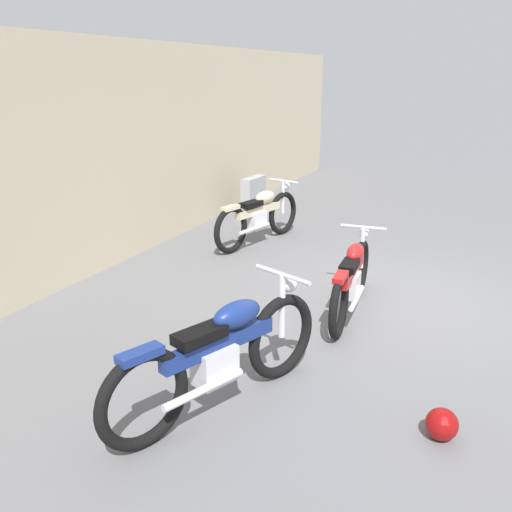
# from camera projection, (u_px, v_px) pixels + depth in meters

# --- Properties ---
(ground_plane) EXTENTS (40.00, 40.00, 0.00)m
(ground_plane) POSITION_uv_depth(u_px,v_px,m) (397.00, 303.00, 6.62)
(ground_plane) COLOR slate
(building_wall) EXTENTS (18.00, 0.30, 3.08)m
(building_wall) POSITION_uv_depth(u_px,v_px,m) (110.00, 154.00, 7.76)
(building_wall) COLOR beige
(building_wall) RESTS_ON ground_plane
(stone_marker) EXTENTS (0.68, 0.23, 0.75)m
(stone_marker) POSITION_uv_depth(u_px,v_px,m) (254.00, 197.00, 10.58)
(stone_marker) COLOR #9E9EA3
(stone_marker) RESTS_ON ground_plane
(helmet) EXTENTS (0.25, 0.25, 0.25)m
(helmet) POSITION_uv_depth(u_px,v_px,m) (442.00, 424.00, 4.13)
(helmet) COLOR maroon
(helmet) RESTS_ON ground_plane
(motorcycle_red) EXTENTS (1.96, 0.55, 0.88)m
(motorcycle_red) POSITION_uv_depth(u_px,v_px,m) (352.00, 278.00, 6.23)
(motorcycle_red) COLOR black
(motorcycle_red) RESTS_ON ground_plane
(motorcycle_blue) EXTENTS (2.10, 1.01, 1.00)m
(motorcycle_blue) POSITION_uv_depth(u_px,v_px,m) (222.00, 354.00, 4.43)
(motorcycle_blue) COLOR black
(motorcycle_blue) RESTS_ON ground_plane
(motorcycle_cream) EXTENTS (2.05, 0.73, 0.93)m
(motorcycle_cream) POSITION_uv_depth(u_px,v_px,m) (259.00, 216.00, 8.86)
(motorcycle_cream) COLOR black
(motorcycle_cream) RESTS_ON ground_plane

